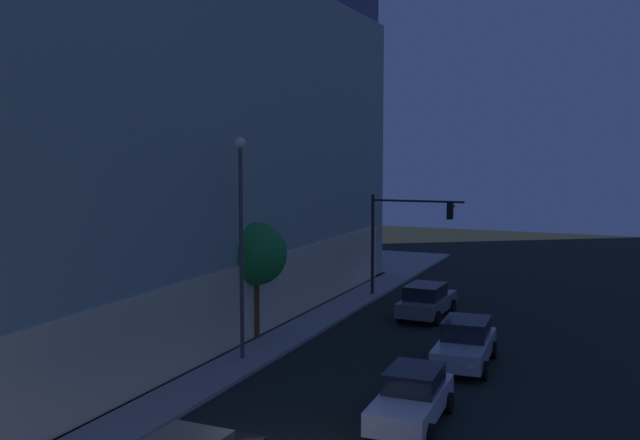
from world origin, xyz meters
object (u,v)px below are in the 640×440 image
object	(u,v)px
modern_building	(25,133)
car_grey	(427,300)
car_silver	(465,343)
traffic_light_far_corner	(403,226)
street_lamp_sidewalk	(241,222)
car_white	(412,397)
sidewalk_tree	(256,254)

from	to	relation	value
modern_building	car_grey	size ratio (longest dim) A/B	7.19
car_silver	modern_building	bearing A→B (deg)	87.47
traffic_light_far_corner	street_lamp_sidewalk	xyz separation A→B (m)	(-13.98, 2.31, 1.43)
car_white	modern_building	bearing A→B (deg)	71.91
sidewalk_tree	car_white	xyz separation A→B (m)	(-6.40, -8.81, -2.98)
street_lamp_sidewalk	car_grey	xyz separation A→B (m)	(10.02, -4.76, -4.63)
traffic_light_far_corner	car_white	bearing A→B (deg)	-162.40
street_lamp_sidewalk	sidewalk_tree	distance (m)	3.53
modern_building	street_lamp_sidewalk	size ratio (longest dim) A/B	3.91
traffic_light_far_corner	sidewalk_tree	distance (m)	11.52
street_lamp_sidewalk	sidewalk_tree	world-z (taller)	street_lamp_sidewalk
street_lamp_sidewalk	traffic_light_far_corner	bearing A→B (deg)	-9.39
sidewalk_tree	car_grey	size ratio (longest dim) A/B	1.07
modern_building	car_grey	world-z (taller)	modern_building
car_white	car_grey	xyz separation A→B (m)	(13.49, 3.08, 0.05)
sidewalk_tree	modern_building	bearing A→B (deg)	85.53
traffic_light_far_corner	car_silver	distance (m)	12.81
street_lamp_sidewalk	car_grey	distance (m)	12.03
car_white	car_grey	size ratio (longest dim) A/B	0.95
sidewalk_tree	street_lamp_sidewalk	bearing A→B (deg)	-161.78
traffic_light_far_corner	sidewalk_tree	size ratio (longest dim) A/B	1.13
street_lamp_sidewalk	car_white	bearing A→B (deg)	-113.84
car_white	car_silver	distance (m)	6.49
sidewalk_tree	car_silver	bearing A→B (deg)	-89.49
car_grey	modern_building	bearing A→B (deg)	106.73
modern_building	traffic_light_far_corner	distance (m)	20.72
traffic_light_far_corner	car_white	xyz separation A→B (m)	(-17.44, -5.53, -3.26)
street_lamp_sidewalk	car_grey	size ratio (longest dim) A/B	1.84
street_lamp_sidewalk	car_silver	distance (m)	9.82
traffic_light_far_corner	street_lamp_sidewalk	bearing A→B (deg)	170.61
car_silver	street_lamp_sidewalk	bearing A→B (deg)	110.38
sidewalk_tree	car_white	world-z (taller)	sidewalk_tree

